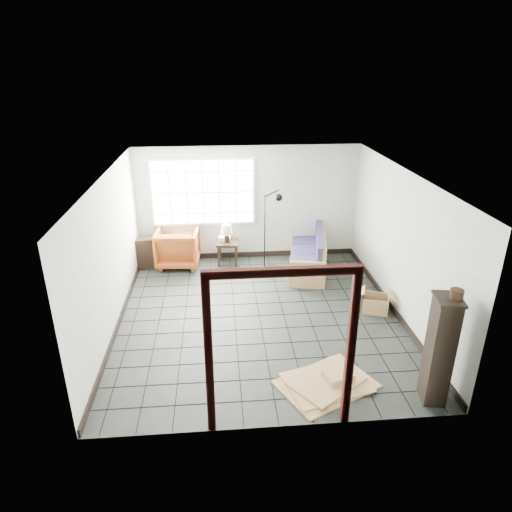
{
  "coord_description": "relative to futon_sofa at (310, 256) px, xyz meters",
  "views": [
    {
      "loc": [
        -0.68,
        -7.18,
        4.28
      ],
      "look_at": [
        -0.03,
        0.3,
        1.06
      ],
      "focal_mm": 32.0,
      "sensor_mm": 36.0,
      "label": 1
    }
  ],
  "objects": [
    {
      "name": "floor_lamp",
      "position": [
        -0.89,
        -0.15,
        0.69
      ],
      "size": [
        0.5,
        0.33,
        1.87
      ],
      "rotation": [
        0.0,
        0.0,
        0.04
      ],
      "color": "black",
      "rests_on": "ground"
    },
    {
      "name": "side_table",
      "position": [
        -1.8,
        0.48,
        0.12
      ],
      "size": [
        0.53,
        0.53,
        0.53
      ],
      "rotation": [
        0.0,
        0.0,
        -0.1
      ],
      "color": "black",
      "rests_on": "ground"
    },
    {
      "name": "open_box",
      "position": [
        0.84,
        -1.93,
        -0.16
      ],
      "size": [
        0.82,
        0.59,
        0.42
      ],
      "rotation": [
        0.0,
        0.0,
        -0.34
      ],
      "color": "#946B47",
      "rests_on": "ground"
    },
    {
      "name": "armchair",
      "position": [
        -2.92,
        0.48,
        0.16
      ],
      "size": [
        0.98,
        0.92,
        0.95
      ],
      "primitive_type": "imported",
      "rotation": [
        0.0,
        0.0,
        3.07
      ],
      "color": "#8C4D14",
      "rests_on": "ground"
    },
    {
      "name": "table_lamp",
      "position": [
        -1.82,
        0.44,
        0.51
      ],
      "size": [
        0.33,
        0.33,
        0.42
      ],
      "rotation": [
        0.0,
        0.0,
        -0.23
      ],
      "color": "black",
      "rests_on": "side_table"
    },
    {
      "name": "ground",
      "position": [
        -1.31,
        -1.92,
        -0.31
      ],
      "size": [
        5.5,
        5.5,
        0.0
      ],
      "primitive_type": "plane",
      "color": "black",
      "rests_on": "ground"
    },
    {
      "name": "pot",
      "position": [
        0.91,
        -4.35,
        1.32
      ],
      "size": [
        0.22,
        0.22,
        0.12
      ],
      "rotation": [
        0.0,
        0.0,
        -0.41
      ],
      "color": "black",
      "rests_on": "tall_shelf"
    },
    {
      "name": "doorway_trim",
      "position": [
        -1.31,
        -4.62,
        1.07
      ],
      "size": [
        1.8,
        0.08,
        2.2
      ],
      "color": "#330E0B",
      "rests_on": "ground"
    },
    {
      "name": "tall_shelf",
      "position": [
        0.84,
        -4.32,
        0.49
      ],
      "size": [
        0.4,
        0.47,
        1.57
      ],
      "rotation": [
        0.0,
        0.0,
        -0.17
      ],
      "color": "black",
      "rests_on": "ground"
    },
    {
      "name": "projector",
      "position": [
        -1.87,
        0.54,
        0.27
      ],
      "size": [
        0.29,
        0.23,
        0.1
      ],
      "rotation": [
        0.0,
        0.0,
        -0.05
      ],
      "color": "silver",
      "rests_on": "side_table"
    },
    {
      "name": "room_shell",
      "position": [
        -1.31,
        -1.89,
        1.37
      ],
      "size": [
        5.02,
        5.52,
        2.61
      ],
      "color": "#A1A7A0",
      "rests_on": "ground"
    },
    {
      "name": "window_panel",
      "position": [
        -2.31,
        0.78,
        1.29
      ],
      "size": [
        2.32,
        0.08,
        1.52
      ],
      "color": "silver",
      "rests_on": "ground"
    },
    {
      "name": "futon_sofa",
      "position": [
        0.0,
        0.0,
        0.0
      ],
      "size": [
        1.09,
        2.04,
        0.86
      ],
      "rotation": [
        0.0,
        0.0,
        -0.19
      ],
      "color": "#A38049",
      "rests_on": "ground"
    },
    {
      "name": "console_shelf",
      "position": [
        -3.46,
        0.48,
        0.03
      ],
      "size": [
        0.93,
        0.49,
        0.69
      ],
      "rotation": [
        0.0,
        0.0,
        0.17
      ],
      "color": "black",
      "rests_on": "ground"
    },
    {
      "name": "cardboard_pile",
      "position": [
        -0.51,
        -3.93,
        -0.26
      ],
      "size": [
        1.57,
        1.4,
        0.19
      ],
      "rotation": [
        0.0,
        0.0,
        0.41
      ],
      "color": "#946B47",
      "rests_on": "ground"
    }
  ]
}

